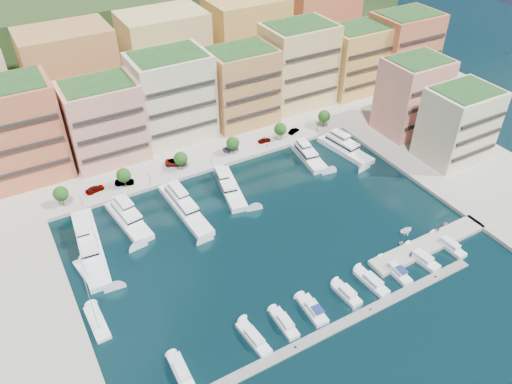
# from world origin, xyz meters

# --- Properties ---
(ground) EXTENTS (400.00, 400.00, 0.00)m
(ground) POSITION_xyz_m (0.00, 0.00, 0.00)
(ground) COLOR black
(ground) RESTS_ON ground
(north_quay) EXTENTS (220.00, 64.00, 2.00)m
(north_quay) POSITION_xyz_m (0.00, 62.00, 0.00)
(north_quay) COLOR #9E998E
(north_quay) RESTS_ON ground
(east_quay) EXTENTS (34.00, 76.00, 2.00)m
(east_quay) POSITION_xyz_m (62.00, -8.00, 0.00)
(east_quay) COLOR #9E998E
(east_quay) RESTS_ON ground
(hillside) EXTENTS (240.00, 40.00, 58.00)m
(hillside) POSITION_xyz_m (0.00, 110.00, 0.00)
(hillside) COLOR #1F3716
(hillside) RESTS_ON ground
(south_pontoon) EXTENTS (72.00, 2.20, 0.35)m
(south_pontoon) POSITION_xyz_m (-3.00, -30.00, 0.00)
(south_pontoon) COLOR gray
(south_pontoon) RESTS_ON ground
(finger_pier) EXTENTS (32.00, 5.00, 2.00)m
(finger_pier) POSITION_xyz_m (30.00, -22.00, 0.00)
(finger_pier) COLOR #9E998E
(finger_pier) RESTS_ON ground
(apartment_1) EXTENTS (20.00, 16.50, 26.80)m
(apartment_1) POSITION_xyz_m (-44.00, 51.99, 14.31)
(apartment_1) COLOR #BC6E3E
(apartment_1) RESTS_ON north_quay
(apartment_2) EXTENTS (20.00, 15.50, 22.80)m
(apartment_2) POSITION_xyz_m (-23.00, 49.99, 12.31)
(apartment_2) COLOR #E59E80
(apartment_2) RESTS_ON north_quay
(apartment_3) EXTENTS (22.00, 16.50, 25.80)m
(apartment_3) POSITION_xyz_m (-2.00, 51.99, 13.81)
(apartment_3) COLOR beige
(apartment_3) RESTS_ON north_quay
(apartment_4) EXTENTS (20.00, 15.50, 23.80)m
(apartment_4) POSITION_xyz_m (20.00, 49.99, 12.81)
(apartment_4) COLOR tan
(apartment_4) RESTS_ON north_quay
(apartment_5) EXTENTS (22.00, 16.50, 26.80)m
(apartment_5) POSITION_xyz_m (42.00, 51.99, 14.31)
(apartment_5) COLOR #E5CA79
(apartment_5) RESTS_ON north_quay
(apartment_6) EXTENTS (20.00, 15.50, 22.80)m
(apartment_6) POSITION_xyz_m (64.00, 49.99, 12.31)
(apartment_6) COLOR #E29D52
(apartment_6) RESTS_ON north_quay
(apartment_7) EXTENTS (22.00, 16.50, 24.80)m
(apartment_7) POSITION_xyz_m (84.00, 47.99, 13.31)
(apartment_7) COLOR #BC6E3E
(apartment_7) RESTS_ON north_quay
(apartment_east_a) EXTENTS (18.00, 14.50, 22.80)m
(apartment_east_a) POSITION_xyz_m (62.00, 19.99, 12.31)
(apartment_east_a) COLOR #E59E80
(apartment_east_a) RESTS_ON east_quay
(apartment_east_b) EXTENTS (18.00, 14.50, 20.80)m
(apartment_east_b) POSITION_xyz_m (62.00, 1.99, 11.31)
(apartment_east_b) COLOR beige
(apartment_east_b) RESTS_ON east_quay
(backblock_1) EXTENTS (26.00, 18.00, 30.00)m
(backblock_1) POSITION_xyz_m (-25.00, 74.00, 16.00)
(backblock_1) COLOR tan
(backblock_1) RESTS_ON north_quay
(backblock_2) EXTENTS (26.00, 18.00, 30.00)m
(backblock_2) POSITION_xyz_m (5.00, 74.00, 16.00)
(backblock_2) COLOR #E5CA79
(backblock_2) RESTS_ON north_quay
(backblock_3) EXTENTS (26.00, 18.00, 30.00)m
(backblock_3) POSITION_xyz_m (35.00, 74.00, 16.00)
(backblock_3) COLOR #E29D52
(backblock_3) RESTS_ON north_quay
(backblock_4) EXTENTS (26.00, 18.00, 30.00)m
(backblock_4) POSITION_xyz_m (65.00, 74.00, 16.00)
(backblock_4) COLOR #BC6E3E
(backblock_4) RESTS_ON north_quay
(tree_0) EXTENTS (3.80, 3.80, 5.65)m
(tree_0) POSITION_xyz_m (-40.00, 33.50, 4.74)
(tree_0) COLOR #473323
(tree_0) RESTS_ON north_quay
(tree_1) EXTENTS (3.80, 3.80, 5.65)m
(tree_1) POSITION_xyz_m (-24.00, 33.50, 4.74)
(tree_1) COLOR #473323
(tree_1) RESTS_ON north_quay
(tree_2) EXTENTS (3.80, 3.80, 5.65)m
(tree_2) POSITION_xyz_m (-8.00, 33.50, 4.74)
(tree_2) COLOR #473323
(tree_2) RESTS_ON north_quay
(tree_3) EXTENTS (3.80, 3.80, 5.65)m
(tree_3) POSITION_xyz_m (8.00, 33.50, 4.74)
(tree_3) COLOR #473323
(tree_3) RESTS_ON north_quay
(tree_4) EXTENTS (3.80, 3.80, 5.65)m
(tree_4) POSITION_xyz_m (24.00, 33.50, 4.74)
(tree_4) COLOR #473323
(tree_4) RESTS_ON north_quay
(tree_5) EXTENTS (3.80, 3.80, 5.65)m
(tree_5) POSITION_xyz_m (40.00, 33.50, 4.74)
(tree_5) COLOR #473323
(tree_5) RESTS_ON north_quay
(lamppost_0) EXTENTS (0.30, 0.30, 4.20)m
(lamppost_0) POSITION_xyz_m (-36.00, 31.20, 3.83)
(lamppost_0) COLOR black
(lamppost_0) RESTS_ON north_quay
(lamppost_1) EXTENTS (0.30, 0.30, 4.20)m
(lamppost_1) POSITION_xyz_m (-18.00, 31.20, 3.83)
(lamppost_1) COLOR black
(lamppost_1) RESTS_ON north_quay
(lamppost_2) EXTENTS (0.30, 0.30, 4.20)m
(lamppost_2) POSITION_xyz_m (0.00, 31.20, 3.83)
(lamppost_2) COLOR black
(lamppost_2) RESTS_ON north_quay
(lamppost_3) EXTENTS (0.30, 0.30, 4.20)m
(lamppost_3) POSITION_xyz_m (18.00, 31.20, 3.83)
(lamppost_3) COLOR black
(lamppost_3) RESTS_ON north_quay
(lamppost_4) EXTENTS (0.30, 0.30, 4.20)m
(lamppost_4) POSITION_xyz_m (36.00, 31.20, 3.83)
(lamppost_4) COLOR black
(lamppost_4) RESTS_ON north_quay
(yacht_0) EXTENTS (7.29, 27.65, 7.30)m
(yacht_0) POSITION_xyz_m (-38.18, 16.49, 1.21)
(yacht_0) COLOR white
(yacht_0) RESTS_ON ground
(yacht_1) EXTENTS (7.10, 18.40, 7.30)m
(yacht_1) POSITION_xyz_m (-27.64, 20.75, 1.09)
(yacht_1) COLOR white
(yacht_1) RESTS_ON ground
(yacht_2) EXTENTS (5.47, 23.53, 7.30)m
(yacht_2) POSITION_xyz_m (-13.97, 18.30, 1.21)
(yacht_2) COLOR white
(yacht_2) RESTS_ON ground
(yacht_3) EXTENTS (7.94, 19.46, 7.30)m
(yacht_3) POSITION_xyz_m (-0.24, 20.31, 1.21)
(yacht_3) COLOR white
(yacht_3) RESTS_ON ground
(yacht_5) EXTENTS (6.62, 15.62, 7.30)m
(yacht_5) POSITION_xyz_m (26.42, 22.07, 1.21)
(yacht_5) COLOR white
(yacht_5) RESTS_ON ground
(yacht_6) EXTENTS (7.56, 19.25, 7.30)m
(yacht_6) POSITION_xyz_m (37.95, 20.42, 1.21)
(yacht_6) COLOR white
(yacht_6) RESTS_ON ground
(cruiser_0) EXTENTS (2.69, 8.24, 2.55)m
(cruiser_0) POSITION_xyz_m (-32.61, -24.59, 0.55)
(cruiser_0) COLOR white
(cruiser_0) RESTS_ON ground
(cruiser_2) EXTENTS (3.29, 9.19, 2.55)m
(cruiser_2) POSITION_xyz_m (-17.85, -24.60, 0.55)
(cruiser_2) COLOR white
(cruiser_2) RESTS_ON ground
(cruiser_3) EXTENTS (2.54, 7.85, 2.55)m
(cruiser_3) POSITION_xyz_m (-10.94, -24.59, 0.55)
(cruiser_3) COLOR white
(cruiser_3) RESTS_ON ground
(cruiser_4) EXTENTS (3.26, 8.02, 2.66)m
(cruiser_4) POSITION_xyz_m (-4.27, -24.60, 0.57)
(cruiser_4) COLOR white
(cruiser_4) RESTS_ON ground
(cruiser_5) EXTENTS (2.97, 7.23, 2.55)m
(cruiser_5) POSITION_xyz_m (4.24, -24.58, 0.55)
(cruiser_5) COLOR white
(cruiser_5) RESTS_ON ground
(cruiser_6) EXTENTS (3.20, 8.80, 2.55)m
(cruiser_6) POSITION_xyz_m (10.87, -24.59, 0.55)
(cruiser_6) COLOR white
(cruiser_6) RESTS_ON ground
(cruiser_7) EXTENTS (2.78, 8.62, 2.66)m
(cruiser_7) POSITION_xyz_m (17.55, -24.61, 0.57)
(cruiser_7) COLOR white
(cruiser_7) RESTS_ON ground
(cruiser_8) EXTENTS (3.82, 9.06, 2.55)m
(cruiser_8) POSITION_xyz_m (25.15, -24.60, 0.55)
(cruiser_8) COLOR white
(cruiser_8) RESTS_ON ground
(cruiser_9) EXTENTS (2.60, 8.94, 2.55)m
(cruiser_9) POSITION_xyz_m (33.64, -24.60, 0.55)
(cruiser_9) COLOR white
(cruiser_9) RESTS_ON ground
(sailboat_2) EXTENTS (4.12, 9.36, 13.20)m
(sailboat_2) POSITION_xyz_m (-40.93, 8.32, 0.31)
(sailboat_2) COLOR white
(sailboat_2) RESTS_ON ground
(sailboat_1) EXTENTS (3.08, 9.57, 13.20)m
(sailboat_1) POSITION_xyz_m (-42.66, -6.24, 0.31)
(sailboat_1) COLOR white
(sailboat_1) RESTS_ON ground
(tender_3) EXTENTS (1.89, 1.70, 0.88)m
(tender_3) POSITION_xyz_m (38.95, -18.63, 0.44)
(tender_3) COLOR #C5B797
(tender_3) RESTS_ON ground
(tender_1) EXTENTS (1.63, 1.46, 0.78)m
(tender_1) POSITION_xyz_m (24.97, -18.31, 0.39)
(tender_1) COLOR beige
(tender_1) RESTS_ON ground
(tender_2) EXTENTS (3.87, 2.99, 0.74)m
(tender_2) POSITION_xyz_m (29.16, -15.76, 0.37)
(tender_2) COLOR white
(tender_2) RESTS_ON ground
(car_0) EXTENTS (5.13, 2.73, 1.66)m
(car_0) POSITION_xyz_m (-31.56, 35.45, 1.83)
(car_0) COLOR gray
(car_0) RESTS_ON north_quay
(car_1) EXTENTS (5.19, 3.41, 1.62)m
(car_1) POSITION_xyz_m (-23.91, 34.68, 1.81)
(car_1) COLOR gray
(car_1) RESTS_ON north_quay
(car_2) EXTENTS (6.67, 5.08, 1.68)m
(car_2) POSITION_xyz_m (-8.35, 36.69, 1.84)
(car_2) COLOR gray
(car_2) RESTS_ON north_quay
(car_3) EXTENTS (4.96, 2.15, 1.42)m
(car_3) POSITION_xyz_m (8.29, 35.70, 1.71)
(car_3) COLOR gray
(car_3) RESTS_ON north_quay
(car_4) EXTENTS (3.97, 1.81, 1.32)m
(car_4) POSITION_xyz_m (19.24, 34.77, 1.66)
(car_4) COLOR gray
(car_4) RESTS_ON north_quay
(car_5) EXTENTS (4.27, 2.76, 1.33)m
(car_5) POSITION_xyz_m (29.89, 35.01, 1.66)
(car_5) COLOR gray
(car_5) RESTS_ON north_quay
(person_0) EXTENTS (0.64, 0.76, 1.78)m
(person_0) POSITION_xyz_m (22.83, -23.32, 1.89)
(person_0) COLOR #25274A
(person_0) RESTS_ON finger_pier
(person_1) EXTENTS (1.12, 1.02, 1.88)m
(person_1) POSITION_xyz_m (34.57, -20.04, 1.94)
(person_1) COLOR #513730
(person_1) RESTS_ON finger_pier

